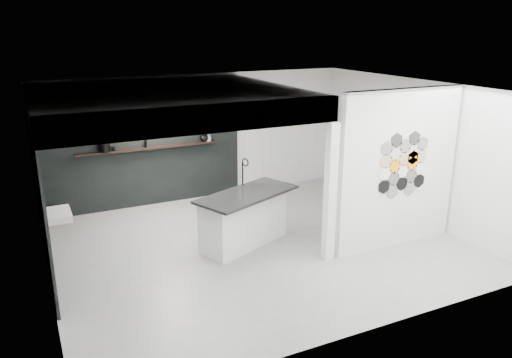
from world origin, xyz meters
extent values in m
cube|color=gray|center=(0.00, 0.00, -0.01)|extent=(7.00, 6.00, 0.01)
cube|color=silver|center=(2.23, -1.00, 1.40)|extent=(2.45, 0.15, 2.80)
cube|color=black|center=(-1.30, 2.97, 1.18)|extent=(4.40, 0.04, 2.35)
cube|color=black|center=(-3.47, 1.00, 1.18)|extent=(0.04, 4.00, 2.35)
cube|color=silver|center=(-1.30, 1.00, 2.55)|extent=(4.40, 4.00, 0.40)
cube|color=silver|center=(0.82, -1.00, 1.18)|extent=(0.16, 0.16, 2.35)
cube|color=silver|center=(-1.30, -0.92, 2.55)|extent=(4.40, 0.16, 0.40)
cube|color=silver|center=(-3.24, 0.80, 0.85)|extent=(0.40, 0.60, 0.12)
cube|color=black|center=(-1.20, 2.87, 1.30)|extent=(3.00, 0.15, 0.04)
cube|color=silver|center=(-0.22, 0.14, 0.48)|extent=(1.77, 1.21, 0.96)
cube|color=black|center=(-0.19, 0.05, 0.98)|extent=(2.07, 1.50, 0.04)
cube|color=black|center=(0.01, 0.30, 0.99)|extent=(0.62, 0.58, 0.02)
cylinder|color=black|center=(-0.07, 0.50, 1.22)|extent=(0.03, 0.03, 0.44)
torus|color=black|center=(-0.05, 0.44, 1.45)|extent=(0.08, 0.15, 0.16)
cylinder|color=black|center=(-2.10, 2.87, 1.41)|extent=(0.27, 0.27, 0.19)
ellipsoid|color=black|center=(0.05, 2.87, 1.41)|extent=(0.27, 0.27, 0.17)
cylinder|color=gray|center=(0.15, 2.87, 1.37)|extent=(0.17, 0.17, 0.10)
cylinder|color=gray|center=(0.15, 2.87, 1.39)|extent=(0.13, 0.13, 0.14)
cylinder|color=black|center=(-1.26, 2.87, 1.40)|extent=(0.08, 0.08, 0.16)
cylinder|color=black|center=(-1.93, 2.87, 1.37)|extent=(0.09, 0.09, 0.09)
cylinder|color=black|center=(1.86, -1.09, 1.16)|extent=(0.26, 0.02, 0.26)
cylinder|color=white|center=(1.86, -1.09, 1.39)|extent=(0.26, 0.02, 0.26)
cylinder|color=tan|center=(1.86, -1.09, 1.61)|extent=(0.26, 0.02, 0.26)
cylinder|color=#66635E|center=(1.86, -1.09, 1.84)|extent=(0.26, 0.02, 0.26)
cylinder|color=silver|center=(2.06, -1.09, 1.05)|extent=(0.26, 0.02, 0.26)
cylinder|color=black|center=(2.06, -1.09, 1.27)|extent=(0.26, 0.02, 0.26)
cylinder|color=orange|center=(2.06, -1.09, 1.50)|extent=(0.26, 0.02, 0.26)
cylinder|color=beige|center=(2.06, -1.09, 1.73)|extent=(0.26, 0.02, 0.26)
cylinder|color=#2D2D2D|center=(2.06, -1.09, 1.95)|extent=(0.26, 0.02, 0.26)
cylinder|color=black|center=(2.25, -1.09, 1.16)|extent=(0.26, 0.02, 0.26)
cylinder|color=white|center=(2.25, -1.09, 1.39)|extent=(0.26, 0.02, 0.26)
cylinder|color=tan|center=(2.25, -1.09, 1.61)|extent=(0.26, 0.02, 0.26)
cylinder|color=#66635E|center=(2.25, -1.09, 1.84)|extent=(0.26, 0.02, 0.26)
cylinder|color=silver|center=(2.44, -1.09, 1.05)|extent=(0.26, 0.02, 0.26)
cylinder|color=black|center=(2.44, -1.09, 1.27)|extent=(0.26, 0.02, 0.26)
cylinder|color=orange|center=(2.44, -1.09, 1.50)|extent=(0.26, 0.02, 0.26)
cylinder|color=beige|center=(2.44, -1.09, 1.73)|extent=(0.26, 0.02, 0.26)
cylinder|color=#2D2D2D|center=(2.44, -1.09, 1.95)|extent=(0.26, 0.02, 0.26)
cylinder|color=black|center=(2.64, -1.09, 1.16)|extent=(0.26, 0.02, 0.26)
cylinder|color=white|center=(2.64, -1.09, 1.39)|extent=(0.26, 0.02, 0.26)
cylinder|color=tan|center=(2.64, -1.09, 1.61)|extent=(0.26, 0.02, 0.26)
cylinder|color=#66635E|center=(2.64, -1.09, 1.84)|extent=(0.26, 0.02, 0.26)
cylinder|color=orange|center=(2.44, -1.09, 1.61)|extent=(0.26, 0.02, 0.26)
camera|label=1|loc=(-3.63, -7.42, 3.80)|focal=35.00mm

